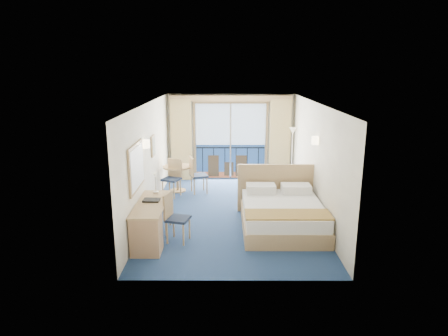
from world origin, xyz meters
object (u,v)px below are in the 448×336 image
floor_lamp (292,141)px  table_chair_a (196,173)px  bed (282,213)px  armchair (274,182)px  desk (147,228)px  nightstand (299,194)px  table_chair_b (173,175)px  round_table (177,172)px  desk_chair (174,214)px

floor_lamp → table_chair_a: (-2.89, -1.02, -0.72)m
bed → armchair: 2.33m
desk → bed: bearing=22.1°
nightstand → armchair: armchair is taller
desk → table_chair_b: 3.45m
bed → armchair: size_ratio=2.71×
round_table → floor_lamp: bearing=13.9°
armchair → table_chair_b: table_chair_b is taller
desk_chair → round_table: 3.44m
floor_lamp → round_table: (-3.43, -0.85, -0.75)m
bed → desk_chair: bed is taller
desk_chair → table_chair_b: 3.04m
floor_lamp → table_chair_b: 3.80m
round_table → table_chair_a: size_ratio=0.79×
armchair → table_chair_a: bearing=-21.0°
desk → desk_chair: desk_chair is taller
armchair → desk: size_ratio=0.49×
round_table → table_chair_a: table_chair_a is taller
nightstand → floor_lamp: (0.12, 2.04, 1.03)m
armchair → desk_chair: size_ratio=0.82×
desk_chair → armchair: bearing=-23.7°
armchair → desk_chair: 3.89m
round_table → table_chair_b: (-0.08, -0.41, 0.01)m
armchair → table_chair_a: (-2.21, 0.23, 0.21)m
desk → desk_chair: 0.65m
nightstand → armchair: (-0.56, 0.79, 0.10)m
nightstand → table_chair_b: (-3.39, 0.78, 0.30)m
armchair → table_chair_b: bearing=-14.8°
armchair → floor_lamp: 1.70m
desk_chair → table_chair_a: (0.22, 3.26, 0.02)m
bed → desk_chair: 2.44m
armchair → bed: bearing=72.3°
nightstand → round_table: 3.53m
armchair → table_chair_a: size_ratio=0.80×
desk → table_chair_a: 3.75m
nightstand → armchair: size_ratio=0.67×
desk_chair → bed: bearing=-58.2°
table_chair_b → table_chair_a: bearing=44.5°
table_chair_a → table_chair_b: size_ratio=1.02×
armchair → table_chair_b: size_ratio=0.82×
bed → desk: 3.01m
desk_chair → table_chair_a: size_ratio=0.97×
nightstand → table_chair_a: 2.97m
desk_chair → table_chair_b: size_ratio=0.99×
bed → round_table: bed is taller
bed → table_chair_b: 3.58m
nightstand → table_chair_a: table_chair_a is taller
table_chair_a → desk: bearing=151.6°
desk → round_table: bearing=87.9°
nightstand → table_chair_b: bearing=167.0°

